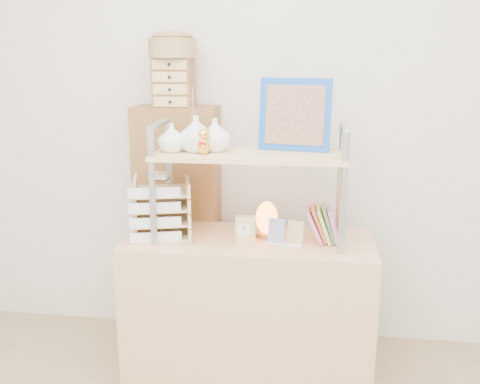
# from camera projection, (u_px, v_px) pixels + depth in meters

# --- Properties ---
(room_shell) EXTENTS (3.42, 3.41, 2.61)m
(room_shell) POSITION_uv_depth(u_px,v_px,m) (219.00, 27.00, 1.58)
(room_shell) COLOR silver
(room_shell) RESTS_ON ground
(desk) EXTENTS (1.20, 0.50, 0.75)m
(desk) POSITION_uv_depth(u_px,v_px,m) (249.00, 309.00, 2.68)
(desk) COLOR tan
(desk) RESTS_ON ground
(cabinet) EXTENTS (0.45, 0.24, 1.35)m
(cabinet) POSITION_uv_depth(u_px,v_px,m) (179.00, 226.00, 3.02)
(cabinet) COLOR brown
(cabinet) RESTS_ON ground
(hutch) EXTENTS (0.90, 0.34, 0.76)m
(hutch) POSITION_uv_depth(u_px,v_px,m) (235.00, 149.00, 2.50)
(hutch) COLOR #99A1A7
(hutch) RESTS_ON desk
(letter_tray) EXTENTS (0.32, 0.31, 0.32)m
(letter_tray) POSITION_uv_depth(u_px,v_px,m) (161.00, 211.00, 2.60)
(letter_tray) COLOR tan
(letter_tray) RESTS_ON desk
(salt_lamp) EXTENTS (0.12, 0.11, 0.18)m
(salt_lamp) POSITION_uv_depth(u_px,v_px,m) (267.00, 219.00, 2.60)
(salt_lamp) COLOR brown
(salt_lamp) RESTS_ON desk
(desk_clock) EXTENTS (0.10, 0.06, 0.13)m
(desk_clock) POSITION_uv_depth(u_px,v_px,m) (245.00, 230.00, 2.52)
(desk_clock) COLOR tan
(desk_clock) RESTS_ON desk
(postcard_stand) EXTENTS (0.18, 0.09, 0.12)m
(postcard_stand) POSITION_uv_depth(u_px,v_px,m) (285.00, 237.00, 2.51)
(postcard_stand) COLOR white
(postcard_stand) RESTS_ON desk
(drawer_chest) EXTENTS (0.20, 0.16, 0.25)m
(drawer_chest) POSITION_uv_depth(u_px,v_px,m) (174.00, 83.00, 2.80)
(drawer_chest) COLOR brown
(drawer_chest) RESTS_ON cabinet
(woven_basket) EXTENTS (0.25, 0.25, 0.10)m
(woven_basket) POSITION_uv_depth(u_px,v_px,m) (173.00, 48.00, 2.76)
(woven_basket) COLOR olive
(woven_basket) RESTS_ON drawer_chest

